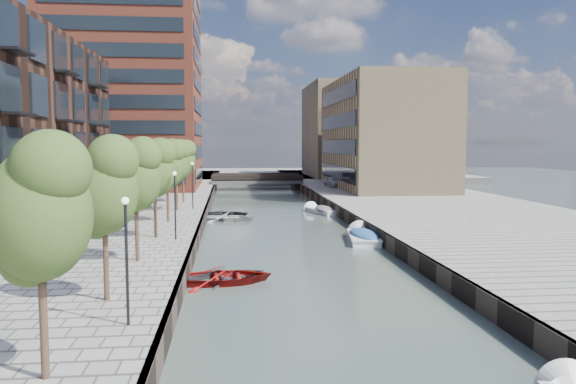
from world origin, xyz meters
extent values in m
plane|color=#38473F|center=(0.00, 40.00, 0.00)|extent=(300.00, 300.00, 0.00)
cube|color=gray|center=(16.00, 40.00, 0.50)|extent=(20.00, 140.00, 1.00)
cube|color=#332823|center=(-6.10, 40.00, 0.50)|extent=(0.25, 140.00, 1.00)
cube|color=#332823|center=(6.10, 40.00, 0.50)|extent=(0.25, 140.00, 1.00)
cube|color=gray|center=(0.00, 100.00, 0.50)|extent=(80.00, 40.00, 1.00)
cube|color=brown|center=(-17.00, 65.00, 16.00)|extent=(18.00, 18.00, 30.00)
cube|color=tan|center=(16.00, 62.00, 8.00)|extent=(12.00, 25.00, 14.00)
cube|color=tan|center=(16.00, 88.00, 9.00)|extent=(12.00, 20.00, 16.00)
cube|color=gray|center=(0.00, 72.00, 1.30)|extent=(13.00, 6.00, 0.60)
cube|color=#332823|center=(0.00, 69.20, 1.90)|extent=(13.00, 0.40, 0.80)
cube|color=#332823|center=(0.00, 74.80, 1.90)|extent=(13.00, 0.40, 0.80)
cylinder|color=#382619|center=(-8.50, 4.00, 2.60)|extent=(0.20, 0.20, 3.20)
ellipsoid|color=#30491B|center=(-8.50, 4.00, 5.33)|extent=(2.50, 2.50, 3.25)
cylinder|color=#382619|center=(-8.50, 11.00, 2.60)|extent=(0.20, 0.20, 3.20)
ellipsoid|color=#30491B|center=(-8.50, 11.00, 5.33)|extent=(2.50, 2.50, 3.25)
cylinder|color=#382619|center=(-8.50, 18.00, 2.60)|extent=(0.20, 0.20, 3.20)
ellipsoid|color=#30491B|center=(-8.50, 18.00, 5.33)|extent=(2.50, 2.50, 3.25)
cylinder|color=#382619|center=(-8.50, 25.00, 2.60)|extent=(0.20, 0.20, 3.20)
ellipsoid|color=#30491B|center=(-8.50, 25.00, 5.33)|extent=(2.50, 2.50, 3.25)
cylinder|color=#382619|center=(-8.50, 32.00, 2.60)|extent=(0.20, 0.20, 3.20)
ellipsoid|color=#30491B|center=(-8.50, 32.00, 5.33)|extent=(2.50, 2.50, 3.25)
cylinder|color=#382619|center=(-8.50, 39.00, 2.60)|extent=(0.20, 0.20, 3.20)
ellipsoid|color=#30491B|center=(-8.50, 39.00, 5.33)|extent=(2.50, 2.50, 3.25)
cylinder|color=#382619|center=(-8.50, 46.00, 2.60)|extent=(0.20, 0.20, 3.20)
ellipsoid|color=#30491B|center=(-8.50, 46.00, 5.33)|extent=(2.50, 2.50, 3.25)
cylinder|color=black|center=(-7.20, 8.00, 3.00)|extent=(0.10, 0.10, 4.00)
sphere|color=#FFF2CC|center=(-7.20, 8.00, 5.00)|extent=(0.24, 0.24, 0.24)
cylinder|color=black|center=(-7.20, 24.00, 3.00)|extent=(0.10, 0.10, 4.00)
sphere|color=#FFF2CC|center=(-7.20, 24.00, 5.00)|extent=(0.24, 0.24, 0.24)
cylinder|color=black|center=(-7.20, 40.00, 3.00)|extent=(0.10, 0.10, 4.00)
sphere|color=#FFF2CC|center=(-7.20, 40.00, 5.00)|extent=(0.24, 0.24, 0.24)
imported|color=#242427|center=(-4.08, 17.54, 0.00)|extent=(4.93, 4.34, 0.85)
imported|color=maroon|center=(-4.32, 17.12, 0.00)|extent=(5.13, 3.85, 1.01)
imported|color=silver|center=(-4.10, 39.24, 0.00)|extent=(5.13, 4.01, 0.97)
imported|color=black|center=(-4.55, 42.01, 0.00)|extent=(4.84, 3.60, 0.96)
cube|color=silver|center=(5.28, 27.69, 0.06)|extent=(2.59, 5.34, 0.72)
cube|color=silver|center=(5.28, 27.69, 0.45)|extent=(2.70, 5.46, 0.11)
cone|color=silver|center=(5.64, 30.22, 0.11)|extent=(2.01, 1.26, 1.89)
ellipsoid|color=#1C4E84|center=(5.28, 27.69, 0.50)|extent=(2.42, 4.88, 0.62)
cube|color=white|center=(5.10, 43.39, 0.05)|extent=(3.07, 4.80, 0.64)
cube|color=white|center=(5.10, 43.39, 0.39)|extent=(3.17, 4.92, 0.10)
cone|color=white|center=(4.36, 45.51, 0.10)|extent=(1.86, 1.38, 1.66)
ellipsoid|color=#54555B|center=(5.10, 43.39, 0.44)|extent=(2.84, 4.40, 0.55)
imported|color=silver|center=(9.80, 63.35, 1.69)|extent=(2.38, 4.26, 1.37)
camera|label=1|loc=(-3.92, -9.98, 6.81)|focal=35.00mm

